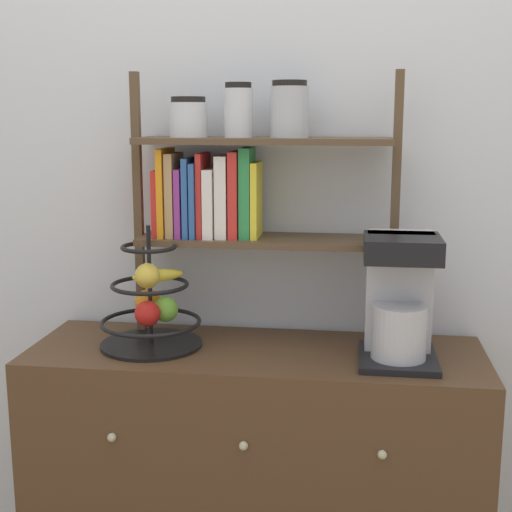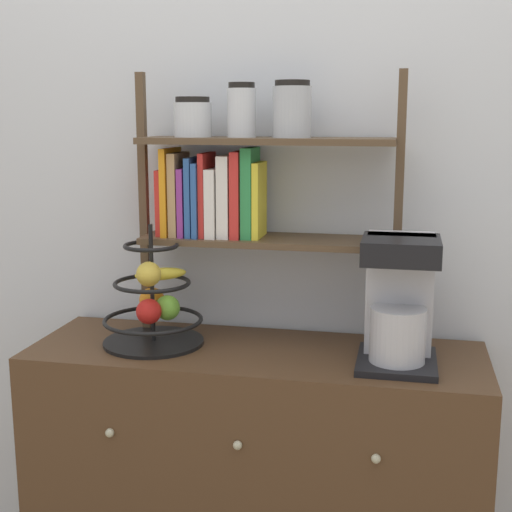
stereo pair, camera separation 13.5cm
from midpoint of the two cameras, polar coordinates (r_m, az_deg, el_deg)
The scene contains 5 objects.
wall_back at distance 2.17m, azimuth 3.15°, elevation 6.27°, with size 7.00×0.05×2.60m, color silver.
sideboard at distance 2.19m, azimuth 1.80°, elevation -18.00°, with size 1.28×0.44×0.84m.
coffee_maker at distance 1.92m, azimuth 13.36°, elevation -3.50°, with size 0.21×0.24×0.34m.
fruit_stand at distance 2.05m, azimuth -6.33°, elevation -3.93°, with size 0.29×0.29×0.35m.
shelf_hutch at distance 2.05m, azimuth 0.39°, elevation 6.28°, with size 0.77×0.20×0.77m.
Camera 2 is at (0.40, -1.66, 1.48)m, focal length 50.00 mm.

